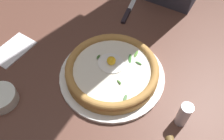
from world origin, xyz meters
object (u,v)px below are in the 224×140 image
object	(u,v)px
pizza	(112,70)
table_knife	(129,10)
side_bowl	(1,98)
folded_napkin	(13,49)
pepper_shaker	(184,115)

from	to	relation	value
pizza	table_knife	size ratio (longest dim) A/B	1.18
pizza	side_bowl	bearing A→B (deg)	-131.53
pizza	folded_napkin	bearing A→B (deg)	-164.95
pizza	table_knife	xyz separation A→B (m)	(-0.12, 0.31, -0.03)
side_bowl	table_knife	size ratio (longest dim) A/B	0.39
table_knife	folded_napkin	xyz separation A→B (m)	(-0.22, -0.40, 0.00)
folded_napkin	table_knife	bearing A→B (deg)	60.54
pepper_shaker	side_bowl	bearing A→B (deg)	-154.38
side_bowl	table_knife	distance (m)	0.56
pepper_shaker	pizza	bearing A→B (deg)	173.53
pepper_shaker	table_knife	bearing A→B (deg)	136.84
table_knife	folded_napkin	bearing A→B (deg)	-119.46
pizza	table_knife	world-z (taller)	pizza
side_bowl	pepper_shaker	bearing A→B (deg)	25.62
table_knife	pepper_shaker	size ratio (longest dim) A/B	2.89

